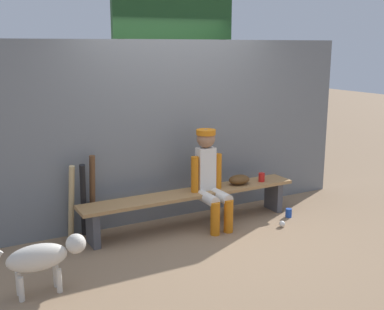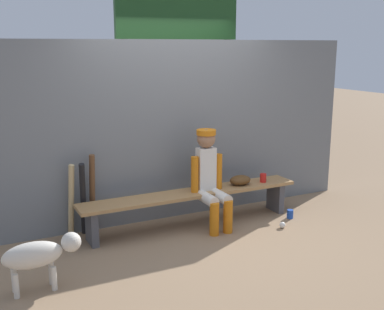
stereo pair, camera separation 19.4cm
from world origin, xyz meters
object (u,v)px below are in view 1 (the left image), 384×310
baseball_glove (239,180)px  bat_wood_dark (92,195)px  scoreboard (178,28)px  bat_wood_natural (71,202)px  baseball (282,224)px  dugout_bench (192,199)px  dog (44,257)px  cup_on_ground (289,213)px  player_seated (210,176)px  bat_aluminum_black (83,201)px  cup_on_bench (262,177)px

baseball_glove → bat_wood_dark: size_ratio=0.30×
scoreboard → bat_wood_natural: bearing=-150.6°
baseball_glove → baseball: bearing=-64.8°
dugout_bench → baseball: dugout_bench is taller
baseball_glove → bat_wood_dark: (-1.80, 0.28, -0.01)m
baseball → scoreboard: (-0.42, 1.89, 2.33)m
bat_wood_dark → scoreboard: bearing=32.9°
bat_wood_dark → dog: bearing=-125.4°
baseball_glove → baseball: (0.26, -0.55, -0.45)m
baseball_glove → cup_on_ground: baseball_glove is taller
player_seated → bat_wood_natural: 1.62m
dugout_bench → bat_wood_dark: 1.17m
dugout_bench → baseball: (0.93, -0.55, -0.30)m
player_seated → baseball_glove: size_ratio=4.16×
player_seated → cup_on_ground: size_ratio=10.59×
dog → bat_aluminum_black: bearing=58.0°
player_seated → scoreboard: size_ratio=0.34×
bat_wood_natural → dog: size_ratio=1.03×
scoreboard → dugout_bench: bearing=-110.8°
baseball → player_seated: bearing=149.1°
cup_on_ground → bat_wood_natural: bearing=166.8°
dugout_bench → bat_aluminum_black: 1.27m
scoreboard → baseball_glove: bearing=-83.1°
scoreboard → cup_on_bench: bearing=-70.4°
baseball_glove → bat_wood_natural: (-2.04, 0.28, -0.05)m
player_seated → bat_wood_dark: player_seated is taller
bat_aluminum_black → cup_on_bench: bat_aluminum_black is taller
player_seated → cup_on_bench: 0.83m
player_seated → baseball_glove: 0.52m
baseball_glove → cup_on_bench: 0.33m
dugout_bench → cup_on_bench: size_ratio=24.95×
bat_aluminum_black → cup_on_ground: 2.56m
cup_on_ground → cup_on_bench: 0.56m
dugout_bench → dog: dog is taller
baseball_glove → bat_wood_natural: size_ratio=0.32×
player_seated → bat_wood_natural: size_ratio=1.34×
dugout_bench → baseball_glove: (0.67, 0.00, 0.15)m
cup_on_bench → scoreboard: scoreboard is taller
bat_wood_natural → dugout_bench: bearing=-11.6°
bat_wood_dark → cup_on_ground: bearing=-14.4°
player_seated → scoreboard: scoreboard is taller
baseball_glove → bat_aluminum_black: (-1.92, 0.24, -0.05)m
cup_on_bench → dog: size_ratio=0.13×
bat_wood_dark → cup_on_ground: 2.46m
baseball → cup_on_bench: cup_on_bench is taller
bat_wood_natural → scoreboard: 2.90m
bat_wood_dark → cup_on_ground: bat_wood_dark is taller
bat_wood_natural → baseball: size_ratio=11.74×
baseball_glove → bat_aluminum_black: bearing=172.8°
bat_wood_dark → bat_aluminum_black: (-0.12, -0.04, -0.03)m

